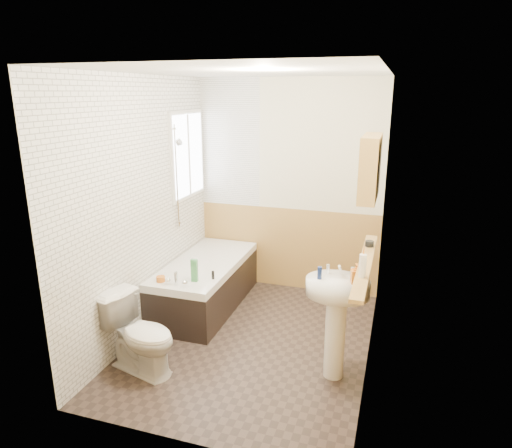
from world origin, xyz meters
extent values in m
plane|color=#2F2521|center=(0.00, 0.00, 0.00)|extent=(2.80, 2.80, 0.00)
plane|color=white|center=(0.00, 0.00, 2.50)|extent=(2.80, 2.80, 0.00)
cube|color=beige|center=(0.00, 1.41, 1.25)|extent=(2.20, 0.02, 2.50)
cube|color=beige|center=(0.00, -1.41, 1.25)|extent=(2.20, 0.02, 2.50)
cube|color=beige|center=(-1.11, 0.00, 1.25)|extent=(0.02, 2.80, 2.50)
cube|color=beige|center=(1.11, 0.00, 1.25)|extent=(0.02, 2.80, 2.50)
cube|color=tan|center=(1.09, 0.00, 0.50)|extent=(0.01, 2.80, 1.00)
cube|color=tan|center=(0.00, -1.39, 0.50)|extent=(2.20, 0.01, 1.00)
cube|color=tan|center=(0.00, 1.39, 0.50)|extent=(2.20, 0.01, 1.00)
cube|color=white|center=(-1.09, 0.00, 1.25)|extent=(0.01, 2.80, 2.50)
cube|color=white|center=(-0.73, 1.39, 1.75)|extent=(0.75, 0.01, 1.50)
cube|color=white|center=(-1.07, 0.95, 1.65)|extent=(0.03, 0.79, 0.99)
cube|color=white|center=(-1.05, 0.95, 1.65)|extent=(0.01, 0.70, 0.90)
cube|color=white|center=(-1.05, 0.95, 1.65)|extent=(0.01, 0.04, 0.90)
cube|color=black|center=(-0.73, 0.59, 0.23)|extent=(0.70, 1.57, 0.45)
cube|color=white|center=(-0.73, 0.59, 0.49)|extent=(0.70, 1.57, 0.08)
cube|color=white|center=(-0.73, 0.59, 0.48)|extent=(0.56, 1.43, 0.04)
cylinder|color=silver|center=(-0.73, -0.10, 0.60)|extent=(0.04, 0.04, 0.14)
sphere|color=silver|center=(-0.82, -0.10, 0.57)|extent=(0.06, 0.06, 0.06)
sphere|color=silver|center=(-0.64, -0.10, 0.57)|extent=(0.06, 0.06, 0.06)
cylinder|color=silver|center=(-1.05, 0.62, 1.46)|extent=(0.02, 0.02, 1.11)
cylinder|color=silver|center=(-1.05, 0.62, 0.95)|extent=(0.04, 0.04, 0.02)
cylinder|color=silver|center=(-1.05, 0.62, 1.97)|extent=(0.04, 0.04, 0.02)
cylinder|color=silver|center=(-1.00, 0.62, 1.83)|extent=(0.06, 0.07, 0.08)
imported|color=white|center=(-0.76, -0.73, 0.34)|extent=(0.76, 0.55, 0.67)
cylinder|color=white|center=(0.84, -0.31, 0.36)|extent=(0.17, 0.17, 0.72)
ellipsoid|color=white|center=(0.84, -0.31, 0.82)|extent=(0.52, 0.42, 0.14)
cylinder|color=silver|center=(0.74, -0.21, 0.93)|extent=(0.03, 0.03, 0.08)
cylinder|color=silver|center=(0.94, -0.21, 0.93)|extent=(0.03, 0.03, 0.08)
cylinder|color=silver|center=(0.84, -0.23, 0.96)|extent=(0.02, 0.11, 0.09)
cube|color=tan|center=(1.04, -0.23, 1.02)|extent=(0.10, 1.47, 0.03)
cube|color=tan|center=(1.02, -0.06, 1.76)|extent=(0.14, 0.56, 0.51)
cube|color=silver|center=(0.95, -0.20, 1.76)|extent=(0.01, 0.22, 0.38)
cube|color=silver|center=(0.95, 0.08, 1.76)|extent=(0.01, 0.22, 0.38)
cylinder|color=silver|center=(1.04, -0.55, 1.12)|extent=(0.07, 0.07, 0.18)
cone|color=orange|center=(1.04, -0.53, 1.16)|extent=(0.06, 0.06, 0.25)
cylinder|color=black|center=(1.04, 0.17, 1.06)|extent=(0.08, 0.08, 0.05)
imported|color=orange|center=(0.98, -0.34, 0.92)|extent=(0.11, 0.18, 0.07)
cylinder|color=navy|center=(0.69, -0.34, 0.94)|extent=(0.04, 0.04, 0.10)
cube|color=#388447|center=(-0.60, 0.05, 0.65)|extent=(0.07, 0.05, 0.23)
cylinder|color=orange|center=(-0.92, -0.06, 0.56)|extent=(0.11, 0.11, 0.05)
cylinder|color=black|center=(-0.45, 0.16, 0.58)|extent=(0.03, 0.03, 0.08)
camera|label=1|loc=(1.24, -3.75, 2.34)|focal=32.00mm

